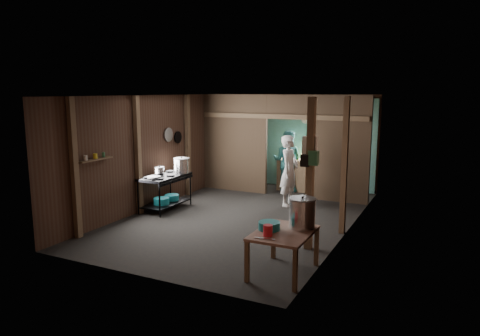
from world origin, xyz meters
The scene contains 41 objects.
floor centered at (0.00, 0.00, 0.00)m, with size 4.50×7.00×0.00m, color black.
ceiling centered at (0.00, 0.00, 2.60)m, with size 4.50×7.00×0.00m, color #2C2A26.
wall_back centered at (0.00, 3.50, 1.30)m, with size 4.50×0.00×2.60m, color #432E22.
wall_front centered at (0.00, -3.50, 1.30)m, with size 4.50×0.00×2.60m, color #432E22.
wall_left centered at (-2.25, 0.00, 1.30)m, with size 0.00×7.00×2.60m, color #432E22.
wall_right centered at (2.25, 0.00, 1.30)m, with size 0.00×7.00×2.60m, color #432E22.
partition_left centered at (-1.32, 2.20, 1.30)m, with size 1.85×0.10×2.60m, color brown.
partition_right centered at (1.57, 2.20, 1.30)m, with size 1.35×0.10×2.60m, color brown.
partition_header centered at (0.25, 2.20, 2.30)m, with size 1.30×0.10×0.60m, color brown.
turquoise_panel centered at (0.00, 3.44, 1.25)m, with size 4.40×0.06×2.50m, color #65ABAE.
back_counter centered at (0.30, 2.95, 0.42)m, with size 1.20×0.50×0.85m, color brown.
wall_clock centered at (0.25, 3.40, 1.90)m, with size 0.20×0.20×0.03m, color silver.
post_left_a centered at (-2.18, -2.60, 1.30)m, with size 0.10×0.12×2.60m, color brown.
post_left_b centered at (-2.18, -0.80, 1.30)m, with size 0.10×0.12×2.60m, color brown.
post_left_c centered at (-2.18, 1.20, 1.30)m, with size 0.10×0.12×2.60m, color brown.
post_right centered at (2.18, -0.20, 1.30)m, with size 0.10×0.12×2.60m, color brown.
post_free centered at (1.85, -1.30, 1.30)m, with size 0.12×0.12×2.60m, color brown.
cross_beam centered at (0.00, 2.15, 2.05)m, with size 4.40×0.12×0.12m, color brown.
pan_lid_big centered at (-2.21, 0.40, 1.65)m, with size 0.34×0.34×0.03m, color slate.
pan_lid_small centered at (-2.21, 0.80, 1.55)m, with size 0.30×0.30×0.03m, color black.
wall_shelf centered at (-2.15, -2.10, 1.40)m, with size 0.14×0.80×0.03m, color brown.
jar_white centered at (-2.15, -2.35, 1.47)m, with size 0.07×0.07×0.10m, color silver.
jar_yellow centered at (-2.15, -2.10, 1.47)m, with size 0.08×0.08×0.10m, color yellow.
jar_green centered at (-2.15, -1.88, 1.47)m, with size 0.06×0.06×0.10m, color #307147.
bag_white centered at (1.80, -1.22, 1.78)m, with size 0.22×0.15×0.32m, color silver.
bag_green centered at (1.92, -1.36, 1.60)m, with size 0.16×0.12×0.24m, color #307147.
bag_black centered at (1.78, -1.38, 1.55)m, with size 0.14×0.10×0.20m, color black.
gas_range centered at (-1.88, -0.26, 0.40)m, with size 0.69×1.35×0.79m, color black, non-canonical shape.
prep_table centered at (1.83, -2.48, 0.32)m, with size 0.80×1.10×0.65m, color #A67B68, non-canonical shape.
stove_pot_large centered at (-1.71, 0.19, 0.96)m, with size 0.37×0.37×0.37m, color silver, non-canonical shape.
stove_pot_med centered at (-2.05, -0.22, 0.87)m, with size 0.22×0.22×0.20m, color silver, non-canonical shape.
frying_pan centered at (-1.88, -0.66, 0.82)m, with size 0.30×0.52×0.07m, color slate, non-canonical shape.
blue_tub_front centered at (-1.88, -0.41, 0.23)m, with size 0.36×0.36×0.15m, color #157E88.
blue_tub_back centered at (-1.88, -0.01, 0.22)m, with size 0.33×0.33×0.13m, color #157E88.
stock_pot centered at (2.01, -2.19, 0.87)m, with size 0.41×0.41×0.48m, color silver, non-canonical shape.
wash_basin centered at (1.60, -2.49, 0.71)m, with size 0.32×0.32×0.12m, color #157E88.
pink_bucket centered at (1.69, -2.76, 0.73)m, with size 0.14×0.14×0.16m, color red.
knife centered at (1.71, -2.90, 0.65)m, with size 0.30×0.04×0.01m, color silver.
yellow_tub centered at (0.47, 2.95, 0.94)m, with size 0.32×0.32×0.18m, color yellow.
cook centered at (0.55, 1.32, 0.84)m, with size 0.61×0.40×1.68m, color white.
worker_back centered at (-0.05, 2.82, 0.82)m, with size 0.80×0.62×1.64m, color teal.
Camera 1 is at (3.98, -8.37, 2.70)m, focal length 33.02 mm.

